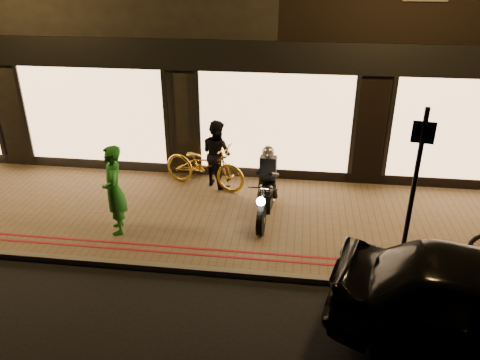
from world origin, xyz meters
name	(u,v)px	position (x,y,z in m)	size (l,w,h in m)	color
ground	(257,280)	(0.00, 0.00, 0.00)	(90.00, 90.00, 0.00)	black
sidewalk	(267,220)	(0.00, 2.00, 0.06)	(50.00, 4.00, 0.12)	brown
kerb_stone	(258,275)	(0.00, 0.05, 0.06)	(50.00, 0.14, 0.12)	#59544C
red_kerb_lines	(260,256)	(0.00, 0.55, 0.12)	(50.00, 0.26, 0.01)	maroon
motorcycle	(266,191)	(-0.02, 2.03, 0.73)	(0.60, 1.94, 1.59)	black
sign_post	(414,186)	(2.49, 0.43, 1.80)	(0.35, 0.09, 3.00)	black
bicycle_gold	(204,165)	(-1.61, 3.35, 0.68)	(0.74, 2.12, 1.11)	gold
person_green	(114,190)	(-2.95, 1.10, 1.04)	(0.67, 0.44, 1.83)	#1D6F22
person_dark	(217,153)	(-1.33, 3.49, 0.94)	(0.80, 0.62, 1.64)	black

